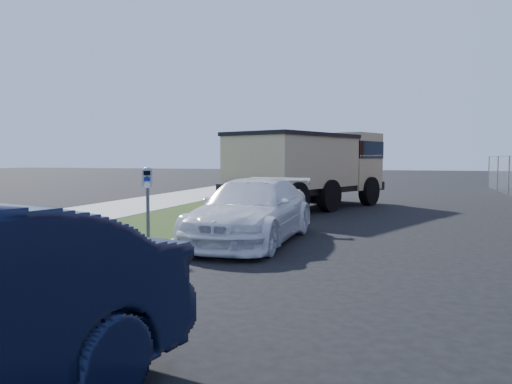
# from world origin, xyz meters

# --- Properties ---
(ground) EXTENTS (120.00, 120.00, 0.00)m
(ground) POSITION_xyz_m (0.00, 0.00, 0.00)
(ground) COLOR black
(ground) RESTS_ON ground
(streetside) EXTENTS (6.12, 50.00, 0.15)m
(streetside) POSITION_xyz_m (-5.57, 2.00, 0.07)
(streetside) COLOR #97978F
(streetside) RESTS_ON ground
(parking_meter) EXTENTS (0.23, 0.19, 1.41)m
(parking_meter) POSITION_xyz_m (-3.02, -0.64, 1.15)
(parking_meter) COLOR #3F4247
(parking_meter) RESTS_ON ground
(white_wagon) EXTENTS (1.85, 4.44, 1.28)m
(white_wagon) POSITION_xyz_m (-1.40, 0.70, 0.64)
(white_wagon) COLOR white
(white_wagon) RESTS_ON ground
(dump_truck) EXTENTS (4.75, 7.05, 2.60)m
(dump_truck) POSITION_xyz_m (-1.51, 7.96, 1.46)
(dump_truck) COLOR black
(dump_truck) RESTS_ON ground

